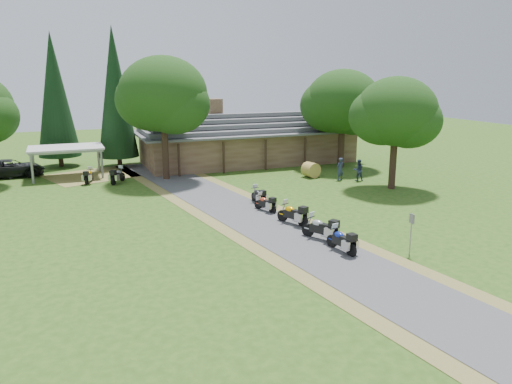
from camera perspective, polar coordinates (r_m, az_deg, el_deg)
name	(u,v)px	position (r m, az deg, el deg)	size (l,w,h in m)	color
ground	(305,245)	(26.02, 5.68, -6.10)	(120.00, 120.00, 0.00)	#274714
driveway	(266,225)	(29.25, 1.20, -3.80)	(46.00, 46.00, 0.00)	#424244
lodge	(248,137)	(49.30, -0.92, 6.26)	(21.40, 9.40, 4.90)	brown
carport	(67,162)	(45.27, -20.78, 3.24)	(5.97, 3.98, 2.59)	beige
car_dark_suv	(10,164)	(47.21, -26.31, 2.89)	(5.87, 2.50, 2.25)	black
motorcycle_row_a	(342,239)	(25.16, 9.75, -5.36)	(1.92, 0.63, 1.31)	navy
motorcycle_row_b	(321,227)	(26.74, 7.40, -4.01)	(2.07, 0.67, 1.41)	#AEB2B6
motorcycle_row_c	(293,213)	(29.27, 4.21, -2.40)	(2.03, 0.66, 1.39)	#E9A403
motorcycle_row_d	(265,202)	(31.96, 1.06, -1.20)	(1.70, 0.55, 1.16)	#C64123
motorcycle_row_e	(258,195)	(33.69, 0.25, -0.35)	(1.82, 0.59, 1.24)	black
motorcycle_carport_a	(89,175)	(42.30, -18.56, 1.81)	(1.81, 0.59, 1.24)	#C98900
motorcycle_carport_b	(118,175)	(41.59, -15.52, 1.89)	(1.95, 0.64, 1.33)	gray
person_a	(340,167)	(41.67, 9.59, 2.83)	(0.62, 0.45, 2.20)	#2A3350
person_b	(358,168)	(41.71, 11.63, 2.67)	(0.59, 0.43, 2.09)	#2A3350
hay_bale	(311,170)	(42.58, 6.29, 2.53)	(1.27, 1.27, 1.16)	#A27D3B
sign_post	(411,234)	(25.44, 17.28, -4.64)	(0.38, 0.06, 2.09)	gray
oak_lodge_left	(164,111)	(41.54, -10.52, 9.10)	(7.15, 7.15, 11.30)	#193610
oak_lodge_right	(342,114)	(47.00, 9.85, 8.72)	(6.88, 6.88, 9.83)	#193610
oak_driveway	(395,127)	(38.97, 15.63, 7.21)	(6.05, 6.05, 9.49)	#193610
cedar_near	(116,97)	(48.28, -15.76, 10.36)	(3.70, 3.70, 12.87)	black
cedar_far	(55,100)	(50.16, -21.95, 9.71)	(3.84, 3.84, 12.37)	black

